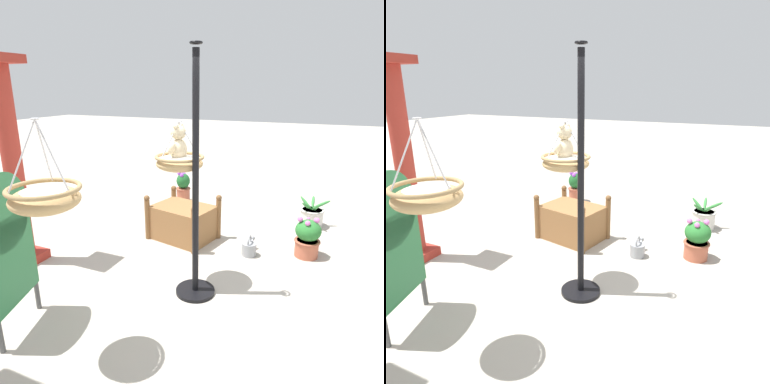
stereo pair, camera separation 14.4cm
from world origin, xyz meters
TOP-DOWN VIEW (x-y plane):
  - ground_plane at (0.00, 0.00)m, footprint 40.00×40.00m
  - display_pole_central at (-0.16, -0.01)m, footprint 0.44×0.44m
  - hanging_basket_with_teddy at (-0.01, 0.24)m, footprint 0.54×0.54m
  - teddy_bear at (-0.01, 0.26)m, footprint 0.29×0.26m
  - hanging_basket_left_high at (-1.50, 0.65)m, footprint 0.54×0.54m
  - greenhouse_pillar_left at (-0.35, 2.35)m, footprint 0.44×0.44m
  - wooden_planter_box at (1.13, 0.73)m, footprint 0.90×1.07m
  - potted_plant_fern_front at (2.77, 1.47)m, footprint 0.30×0.30m
  - potted_plant_flowering_red at (1.25, -1.08)m, footprint 0.35×0.35m
  - potted_plant_conical_shrub at (2.41, -1.04)m, footprint 0.56×0.52m
  - display_sign_board at (-1.37, 1.29)m, footprint 0.69×0.27m
  - watering_can at (0.98, -0.35)m, footprint 0.35×0.20m

SIDE VIEW (x-z plane):
  - ground_plane at x=0.00m, z-range 0.00..0.00m
  - watering_can at x=0.98m, z-range -0.05..0.25m
  - potted_plant_conical_shrub at x=2.41m, z-range -0.06..0.43m
  - potted_plant_flowering_red at x=1.25m, z-range -0.01..0.56m
  - wooden_planter_box at x=1.13m, z-range -0.06..0.63m
  - potted_plant_fern_front at x=2.77m, z-range -0.01..0.61m
  - display_pole_central at x=-0.16m, z-range -0.48..2.16m
  - display_sign_board at x=-1.37m, z-range 0.14..1.68m
  - greenhouse_pillar_left at x=-0.35m, z-range -0.05..2.55m
  - hanging_basket_left_high at x=-1.50m, z-range 1.10..1.79m
  - hanging_basket_with_teddy at x=-0.01m, z-range 1.19..1.73m
  - teddy_bear at x=-0.01m, z-range 1.43..1.84m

